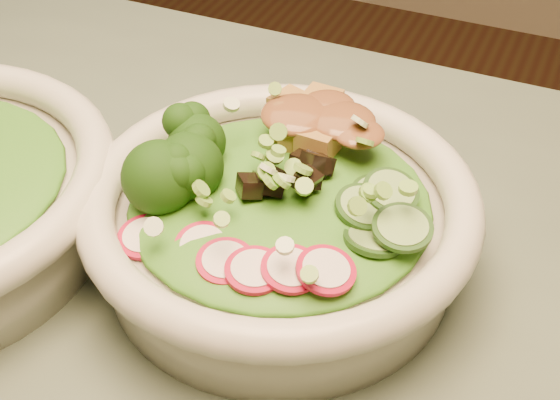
% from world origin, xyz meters
% --- Properties ---
extents(salad_bowl, '(0.25, 0.25, 0.07)m').
position_xyz_m(salad_bowl, '(0.05, 0.10, 0.79)').
color(salad_bowl, beige).
rests_on(salad_bowl, dining_table).
extents(lettuce_bed, '(0.19, 0.19, 0.02)m').
position_xyz_m(lettuce_bed, '(0.05, 0.10, 0.81)').
color(lettuce_bed, '#1E6615').
rests_on(lettuce_bed, salad_bowl).
extents(broccoli_florets, '(0.09, 0.09, 0.04)m').
position_xyz_m(broccoli_florets, '(-0.00, 0.10, 0.82)').
color(broccoli_florets, black).
rests_on(broccoli_florets, salad_bowl).
extents(radish_slices, '(0.11, 0.07, 0.02)m').
position_xyz_m(radish_slices, '(0.06, 0.04, 0.81)').
color(radish_slices, '#A50C2C').
rests_on(radish_slices, salad_bowl).
extents(cucumber_slices, '(0.08, 0.08, 0.03)m').
position_xyz_m(cucumber_slices, '(0.11, 0.10, 0.82)').
color(cucumber_slices, '#8FC06A').
rests_on(cucumber_slices, salad_bowl).
extents(mushroom_heap, '(0.08, 0.08, 0.04)m').
position_xyz_m(mushroom_heap, '(0.05, 0.11, 0.82)').
color(mushroom_heap, black).
rests_on(mushroom_heap, salad_bowl).
extents(tofu_cubes, '(0.10, 0.08, 0.03)m').
position_xyz_m(tofu_cubes, '(0.05, 0.16, 0.82)').
color(tofu_cubes, '#A87738').
rests_on(tofu_cubes, salad_bowl).
extents(peanut_sauce, '(0.07, 0.05, 0.01)m').
position_xyz_m(peanut_sauce, '(0.05, 0.16, 0.83)').
color(peanut_sauce, brown).
rests_on(peanut_sauce, tofu_cubes).
extents(scallion_garnish, '(0.18, 0.18, 0.02)m').
position_xyz_m(scallion_garnish, '(0.05, 0.10, 0.83)').
color(scallion_garnish, '#75AF3E').
rests_on(scallion_garnish, salad_bowl).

